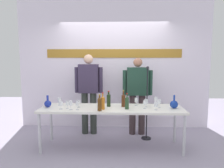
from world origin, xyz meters
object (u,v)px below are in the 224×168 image
at_px(decanter_blue_left, 48,103).
at_px(wine_glass_right_0, 156,99).
at_px(wine_glass_left_5, 67,103).
at_px(wine_glass_right_5, 145,103).
at_px(wine_bottle_1, 109,99).
at_px(wine_glass_left_2, 59,100).
at_px(wine_glass_right_2, 136,100).
at_px(display_table, 112,110).
at_px(wine_glass_right_3, 156,105).
at_px(wine_bottle_4, 100,104).
at_px(microphone_stand, 147,115).
at_px(wine_glass_right_4, 159,102).
at_px(wine_glass_left_3, 71,103).
at_px(wine_bottle_3, 103,102).
at_px(wine_glass_left_1, 77,104).
at_px(decanter_blue_right, 174,104).
at_px(wine_bottle_0, 123,100).
at_px(wine_bottle_2, 127,102).
at_px(wine_glass_right_1, 146,102).
at_px(wine_glass_left_4, 78,102).
at_px(wine_glass_left_0, 61,103).
at_px(presenter_right, 137,91).
at_px(presenter_left, 89,89).

bearing_deg(decanter_blue_left, wine_glass_right_0, 7.90).
bearing_deg(wine_glass_left_5, wine_glass_right_5, 1.42).
distance_m(decanter_blue_left, wine_bottle_1, 1.12).
bearing_deg(wine_glass_left_2, wine_glass_right_2, 2.18).
relative_size(display_table, wine_glass_right_3, 18.21).
xyz_separation_m(wine_bottle_4, microphone_stand, (0.90, 0.72, -0.39)).
distance_m(wine_bottle_1, wine_glass_right_4, 0.93).
height_order(decanter_blue_left, wine_glass_left_3, decanter_blue_left).
distance_m(wine_bottle_3, wine_glass_left_2, 0.89).
xyz_separation_m(display_table, decanter_blue_left, (-1.18, -0.02, 0.13)).
relative_size(wine_glass_left_1, wine_glass_left_5, 1.14).
bearing_deg(decanter_blue_left, decanter_blue_right, 0.00).
bearing_deg(microphone_stand, wine_bottle_0, -141.13).
bearing_deg(decanter_blue_left, wine_bottle_0, 3.61).
bearing_deg(wine_glass_right_4, decanter_blue_right, -8.53).
bearing_deg(wine_bottle_2, wine_bottle_4, -162.27).
bearing_deg(wine_glass_right_1, decanter_blue_left, -177.33).
distance_m(decanter_blue_left, wine_glass_right_5, 1.77).
distance_m(wine_glass_right_2, wine_glass_right_5, 0.28).
bearing_deg(wine_glass_left_4, wine_glass_right_0, 10.51).
distance_m(wine_glass_left_5, wine_glass_right_3, 1.57).
distance_m(wine_glass_left_0, wine_glass_right_0, 1.79).
bearing_deg(wine_glass_right_3, wine_bottle_3, 178.92).
bearing_deg(wine_glass_right_3, wine_bottle_1, 164.00).
height_order(display_table, wine_glass_right_1, wine_glass_right_1).
distance_m(decanter_blue_right, wine_glass_right_2, 0.69).
relative_size(presenter_right, wine_glass_right_0, 11.02).
bearing_deg(wine_glass_right_1, wine_glass_right_0, 43.06).
height_order(wine_bottle_0, wine_glass_right_4, wine_bottle_0).
bearing_deg(presenter_left, decanter_blue_right, -24.52).
relative_size(presenter_right, wine_glass_left_5, 12.44).
distance_m(wine_bottle_0, wine_glass_left_3, 0.96).
xyz_separation_m(wine_bottle_3, wine_glass_right_5, (0.75, 0.07, -0.02)).
bearing_deg(wine_glass_left_0, wine_glass_left_3, -12.95).
distance_m(wine_bottle_2, wine_glass_right_0, 0.68).
xyz_separation_m(decanter_blue_left, wine_glass_right_3, (1.95, -0.14, 0.03)).
bearing_deg(wine_glass_left_4, wine_glass_left_3, -116.23).
bearing_deg(wine_bottle_3, presenter_left, 113.35).
distance_m(wine_bottle_3, wine_glass_left_0, 0.74).
relative_size(wine_bottle_3, wine_glass_right_5, 2.05).
height_order(display_table, wine_glass_right_3, wine_glass_right_3).
bearing_deg(wine_glass_left_4, wine_glass_right_5, -2.64).
bearing_deg(display_table, wine_glass_left_1, -161.36).
height_order(wine_bottle_0, wine_bottle_4, wine_bottle_0).
bearing_deg(decanter_blue_left, wine_glass_left_0, -26.29).
xyz_separation_m(wine_bottle_3, wine_glass_right_0, (1.00, 0.40, -0.01)).
distance_m(wine_glass_right_5, microphone_stand, 0.65).
bearing_deg(wine_glass_left_1, wine_glass_right_1, 12.18).
bearing_deg(wine_glass_left_4, wine_glass_left_0, -152.12).
distance_m(wine_glass_left_2, wine_glass_right_0, 1.85).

